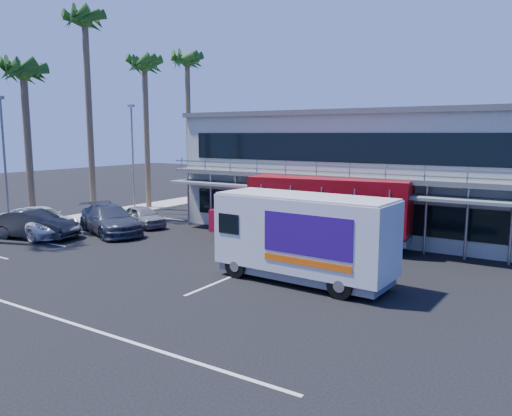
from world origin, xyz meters
The scene contains 15 objects.
ground centered at (0.00, 0.00, 0.00)m, with size 120.00×120.00×0.00m, color black.
building centered at (3.00, 14.94, 3.66)m, with size 22.40×12.00×7.30m.
curb_strip centered at (-15.00, 6.00, 0.08)m, with size 3.00×32.00×0.16m, color #A5A399.
palm_c centered at (-14.90, 3.00, 9.21)m, with size 2.80×2.80×10.75m.
palm_d centered at (-15.20, 8.00, 12.80)m, with size 2.80×2.80×14.75m.
palm_e centered at (-14.70, 13.00, 10.57)m, with size 2.80×2.80×12.25m.
palm_f centered at (-15.10, 18.50, 11.47)m, with size 2.80×2.80×13.25m.
light_pole_near centered at (-14.20, 1.00, 4.50)m, with size 0.50×0.25×8.09m.
light_pole_far centered at (-14.20, 11.00, 4.50)m, with size 0.50×0.25×8.09m.
red_truck centered at (2.25, 8.40, 2.02)m, with size 11.14×3.92×3.67m.
white_van centered at (4.86, 2.00, 1.88)m, with size 7.35×2.79×3.54m.
parked_car_b centered at (-11.95, 1.20, 0.82)m, with size 1.73×4.97×1.64m, color black.
parked_car_c centered at (-12.50, 1.86, 0.83)m, with size 2.75×5.96×1.66m, color silver.
parked_car_d centered at (-9.50, 4.52, 0.85)m, with size 2.38×5.85×1.70m, color #333744.
parked_car_e centered at (-9.50, 7.20, 0.67)m, with size 1.59×3.95×1.35m, color gray.
Camera 1 is at (13.87, -15.53, 5.96)m, focal length 35.00 mm.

